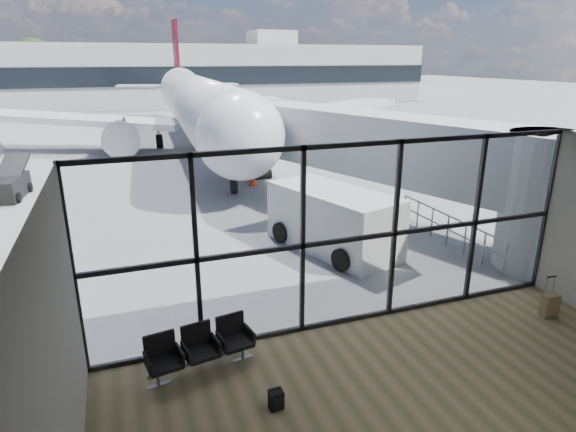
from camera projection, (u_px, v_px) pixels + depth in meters
ground at (168, 124)px, 47.78m from camera, size 220.00×220.00×0.00m
lounge_shell at (502, 323)px, 6.88m from camera, size 12.02×8.01×4.51m
glass_curtain_wall at (350, 237)px, 11.30m from camera, size 12.10×0.12×4.50m
jet_bridge at (381, 151)px, 19.03m from camera, size 8.00×16.50×4.33m
apron_railing at (448, 226)px, 16.69m from camera, size 0.06×5.46×1.11m
far_terminal at (143, 73)px, 65.92m from camera, size 80.00×12.20×11.00m
tree_5 at (34, 61)px, 69.77m from camera, size 6.27×6.27×9.03m
seating_row at (199, 346)px, 10.02m from camera, size 2.25×0.98×1.00m
backpack at (276, 400)px, 8.95m from camera, size 0.28×0.26×0.41m
suitcase at (550, 305)px, 12.13m from camera, size 0.41×0.32×1.07m
airliner at (196, 103)px, 35.85m from camera, size 33.44×38.75×9.98m
service_van at (335, 220)px, 16.22m from camera, size 3.45×5.16×2.07m
belt_loader at (8, 185)px, 22.50m from camera, size 1.79×3.85×1.71m
traffic_cone_a at (237, 175)px, 25.76m from camera, size 0.41×0.41×0.59m
traffic_cone_b at (253, 180)px, 24.73m from camera, size 0.43×0.43×0.62m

